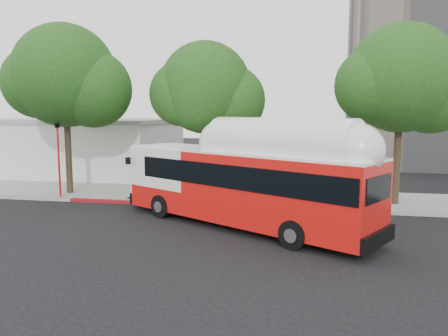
% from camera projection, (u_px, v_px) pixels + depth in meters
% --- Properties ---
extents(ground, '(120.00, 120.00, 0.00)m').
position_uv_depth(ground, '(197.00, 227.00, 18.41)').
color(ground, black).
rests_on(ground, ground).
extents(sidewalk, '(60.00, 5.00, 0.15)m').
position_uv_depth(sidewalk, '(225.00, 196.00, 24.74)').
color(sidewalk, gray).
rests_on(sidewalk, ground).
extents(curb_strip, '(60.00, 0.30, 0.15)m').
position_uv_depth(curb_strip, '(216.00, 206.00, 22.20)').
color(curb_strip, gray).
rests_on(curb_strip, ground).
extents(red_curb_segment, '(10.00, 0.32, 0.16)m').
position_uv_depth(red_curb_segment, '(159.00, 203.00, 22.76)').
color(red_curb_segment, maroon).
rests_on(red_curb_segment, ground).
extents(street_tree_left, '(6.67, 5.80, 9.74)m').
position_uv_depth(street_tree_left, '(73.00, 80.00, 24.55)').
color(street_tree_left, '#2D2116').
rests_on(street_tree_left, ground).
extents(street_tree_mid, '(5.75, 5.00, 8.62)m').
position_uv_depth(street_tree_mid, '(213.00, 92.00, 23.66)').
color(street_tree_mid, '#2D2116').
rests_on(street_tree_mid, ground).
extents(street_tree_right, '(6.21, 5.40, 9.18)m').
position_uv_depth(street_tree_right, '(410.00, 83.00, 21.58)').
color(street_tree_right, '#2D2116').
rests_on(street_tree_right, ground).
extents(low_commercial_bldg, '(16.20, 10.20, 4.25)m').
position_uv_depth(low_commercial_bldg, '(68.00, 146.00, 34.35)').
color(low_commercial_bldg, silver).
rests_on(low_commercial_bldg, ground).
extents(transit_bus, '(11.88, 8.17, 3.70)m').
position_uv_depth(transit_bus, '(243.00, 187.00, 18.15)').
color(transit_bus, red).
rests_on(transit_bus, ground).
extents(signal_pole, '(0.12, 0.40, 4.20)m').
position_uv_depth(signal_pole, '(59.00, 161.00, 23.85)').
color(signal_pole, red).
rests_on(signal_pole, ground).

